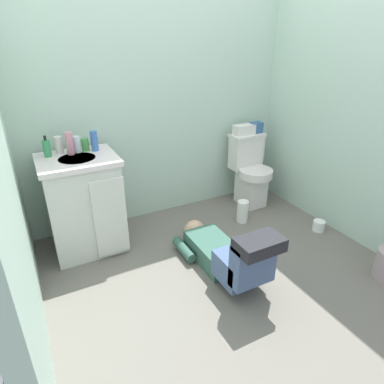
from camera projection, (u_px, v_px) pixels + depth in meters
ground_plane at (216, 266)px, 2.69m from camera, size 3.07×3.09×0.04m
wall_back at (158, 92)px, 3.04m from camera, size 2.73×0.08×2.40m
wall_right at (358, 99)px, 2.72m from camera, size 0.08×2.09×2.40m
toilet at (250, 171)px, 3.52m from camera, size 0.36×0.46×0.75m
vanity_cabinet at (84, 203)px, 2.74m from camera, size 0.60×0.53×0.82m
faucet at (72, 146)px, 2.66m from camera, size 0.02×0.02×0.10m
person_plumber at (225, 253)px, 2.52m from camera, size 0.39×1.06×0.52m
tissue_box at (244, 130)px, 3.39m from camera, size 0.22×0.11×0.10m
toiletry_bag at (256, 127)px, 3.45m from camera, size 0.12×0.09×0.11m
soap_dispenser at (47, 148)px, 2.56m from camera, size 0.06×0.06×0.17m
bottle_white at (59, 145)px, 2.62m from camera, size 0.06×0.06×0.14m
bottle_pink at (70, 144)px, 2.59m from camera, size 0.06×0.06×0.18m
bottle_clear at (77, 144)px, 2.65m from camera, size 0.06×0.06×0.13m
bottle_green at (85, 145)px, 2.69m from camera, size 0.06×0.06×0.10m
bottle_blue at (94, 141)px, 2.68m from camera, size 0.06×0.06×0.16m
paper_towel_roll at (243, 211)px, 3.25m from camera, size 0.11×0.11×0.22m
toilet_paper_roll at (319, 226)px, 3.13m from camera, size 0.11×0.11×0.10m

